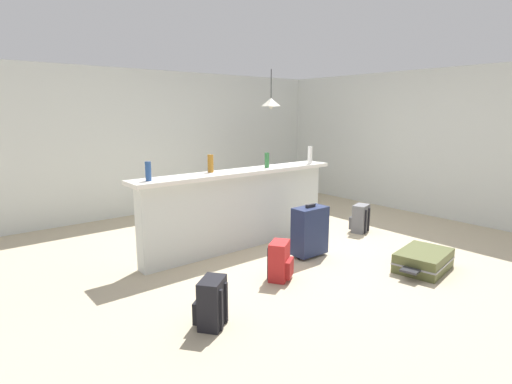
{
  "coord_description": "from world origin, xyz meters",
  "views": [
    {
      "loc": [
        -3.7,
        -3.74,
        1.79
      ],
      "look_at": [
        -0.13,
        0.65,
        0.66
      ],
      "focal_mm": 28.43,
      "sensor_mm": 36.0,
      "label": 1
    }
  ],
  "objects_px": {
    "suitcase_upright_navy": "(310,231)",
    "bottle_green": "(267,160)",
    "bottle_blue": "(148,171)",
    "backpack_red": "(280,261)",
    "dining_chair_near_partition": "(287,188)",
    "backpack_black": "(211,303)",
    "suitcase_flat_olive": "(423,260)",
    "backpack_grey": "(360,219)",
    "bottle_white": "(310,155)",
    "dining_table": "(272,176)",
    "pendant_lamp": "(271,102)",
    "bottle_amber": "(211,163)"
  },
  "relations": [
    {
      "from": "pendant_lamp",
      "to": "suitcase_upright_navy",
      "type": "distance_m",
      "value": 2.84
    },
    {
      "from": "pendant_lamp",
      "to": "backpack_black",
      "type": "bearing_deg",
      "value": -138.14
    },
    {
      "from": "dining_chair_near_partition",
      "to": "suitcase_flat_olive",
      "type": "xyz_separation_m",
      "value": [
        -0.4,
        -2.72,
        -0.41
      ]
    },
    {
      "from": "bottle_amber",
      "to": "backpack_black",
      "type": "bearing_deg",
      "value": -123.19
    },
    {
      "from": "bottle_blue",
      "to": "bottle_amber",
      "type": "height_order",
      "value": "bottle_amber"
    },
    {
      "from": "suitcase_upright_navy",
      "to": "backpack_black",
      "type": "bearing_deg",
      "value": -160.8
    },
    {
      "from": "bottle_green",
      "to": "backpack_grey",
      "type": "xyz_separation_m",
      "value": [
        1.39,
        -0.55,
        -0.94
      ]
    },
    {
      "from": "pendant_lamp",
      "to": "backpack_black",
      "type": "relative_size",
      "value": 1.58
    },
    {
      "from": "bottle_white",
      "to": "backpack_black",
      "type": "height_order",
      "value": "bottle_white"
    },
    {
      "from": "bottle_white",
      "to": "dining_table",
      "type": "distance_m",
      "value": 1.52
    },
    {
      "from": "bottle_blue",
      "to": "suitcase_upright_navy",
      "type": "relative_size",
      "value": 0.32
    },
    {
      "from": "suitcase_flat_olive",
      "to": "dining_table",
      "type": "bearing_deg",
      "value": 81.2
    },
    {
      "from": "dining_chair_near_partition",
      "to": "backpack_grey",
      "type": "distance_m",
      "value": 1.39
    },
    {
      "from": "backpack_red",
      "to": "suitcase_flat_olive",
      "type": "bearing_deg",
      "value": -29.74
    },
    {
      "from": "suitcase_upright_navy",
      "to": "backpack_grey",
      "type": "distance_m",
      "value": 1.39
    },
    {
      "from": "pendant_lamp",
      "to": "bottle_white",
      "type": "bearing_deg",
      "value": -106.73
    },
    {
      "from": "bottle_white",
      "to": "dining_chair_near_partition",
      "type": "bearing_deg",
      "value": 66.84
    },
    {
      "from": "suitcase_upright_navy",
      "to": "backpack_grey",
      "type": "bearing_deg",
      "value": 10.3
    },
    {
      "from": "dining_table",
      "to": "suitcase_flat_olive",
      "type": "relative_size",
      "value": 1.26
    },
    {
      "from": "bottle_green",
      "to": "backpack_black",
      "type": "xyz_separation_m",
      "value": [
        -1.86,
        -1.46,
        -0.94
      ]
    },
    {
      "from": "backpack_black",
      "to": "backpack_red",
      "type": "height_order",
      "value": "same"
    },
    {
      "from": "suitcase_flat_olive",
      "to": "backpack_grey",
      "type": "distance_m",
      "value": 1.54
    },
    {
      "from": "dining_chair_near_partition",
      "to": "backpack_black",
      "type": "distance_m",
      "value": 3.74
    },
    {
      "from": "backpack_red",
      "to": "dining_chair_near_partition",
      "type": "bearing_deg",
      "value": 45.14
    },
    {
      "from": "bottle_green",
      "to": "backpack_black",
      "type": "height_order",
      "value": "bottle_green"
    },
    {
      "from": "bottle_amber",
      "to": "bottle_green",
      "type": "xyz_separation_m",
      "value": [
        0.83,
        -0.11,
        -0.01
      ]
    },
    {
      "from": "suitcase_upright_navy",
      "to": "bottle_green",
      "type": "bearing_deg",
      "value": 92.01
    },
    {
      "from": "bottle_blue",
      "to": "bottle_green",
      "type": "distance_m",
      "value": 1.71
    },
    {
      "from": "backpack_black",
      "to": "backpack_red",
      "type": "bearing_deg",
      "value": 17.79
    },
    {
      "from": "dining_chair_near_partition",
      "to": "suitcase_upright_navy",
      "type": "bearing_deg",
      "value": -124.72
    },
    {
      "from": "dining_table",
      "to": "backpack_red",
      "type": "distance_m",
      "value": 3.11
    },
    {
      "from": "bottle_green",
      "to": "dining_chair_near_partition",
      "type": "bearing_deg",
      "value": 34.85
    },
    {
      "from": "bottle_white",
      "to": "pendant_lamp",
      "type": "xyz_separation_m",
      "value": [
        0.4,
        1.32,
        0.78
      ]
    },
    {
      "from": "suitcase_flat_olive",
      "to": "dining_chair_near_partition",
      "type": "bearing_deg",
      "value": 81.54
    },
    {
      "from": "bottle_green",
      "to": "bottle_blue",
      "type": "bearing_deg",
      "value": 179.88
    },
    {
      "from": "bottle_green",
      "to": "pendant_lamp",
      "type": "height_order",
      "value": "pendant_lamp"
    },
    {
      "from": "bottle_blue",
      "to": "bottle_white",
      "type": "bearing_deg",
      "value": -2.04
    },
    {
      "from": "bottle_green",
      "to": "dining_table",
      "type": "height_order",
      "value": "bottle_green"
    },
    {
      "from": "dining_chair_near_partition",
      "to": "pendant_lamp",
      "type": "distance_m",
      "value": 1.51
    },
    {
      "from": "pendant_lamp",
      "to": "backpack_red",
      "type": "relative_size",
      "value": 1.58
    },
    {
      "from": "dining_table",
      "to": "dining_chair_near_partition",
      "type": "bearing_deg",
      "value": -100.65
    },
    {
      "from": "bottle_amber",
      "to": "bottle_blue",
      "type": "bearing_deg",
      "value": -173.11
    },
    {
      "from": "dining_table",
      "to": "dining_chair_near_partition",
      "type": "xyz_separation_m",
      "value": [
        -0.09,
        -0.49,
        -0.13
      ]
    },
    {
      "from": "bottle_amber",
      "to": "dining_chair_near_partition",
      "type": "distance_m",
      "value": 2.17
    },
    {
      "from": "bottle_green",
      "to": "bottle_white",
      "type": "distance_m",
      "value": 0.76
    },
    {
      "from": "pendant_lamp",
      "to": "bottle_green",
      "type": "bearing_deg",
      "value": -132.85
    },
    {
      "from": "bottle_blue",
      "to": "dining_chair_near_partition",
      "type": "xyz_separation_m",
      "value": [
        2.83,
        0.78,
        -0.63
      ]
    },
    {
      "from": "pendant_lamp",
      "to": "backpack_red",
      "type": "xyz_separation_m",
      "value": [
        -1.9,
        -2.34,
        -1.75
      ]
    },
    {
      "from": "backpack_red",
      "to": "pendant_lamp",
      "type": "bearing_deg",
      "value": 50.93
    },
    {
      "from": "bottle_blue",
      "to": "suitcase_flat_olive",
      "type": "height_order",
      "value": "bottle_blue"
    }
  ]
}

